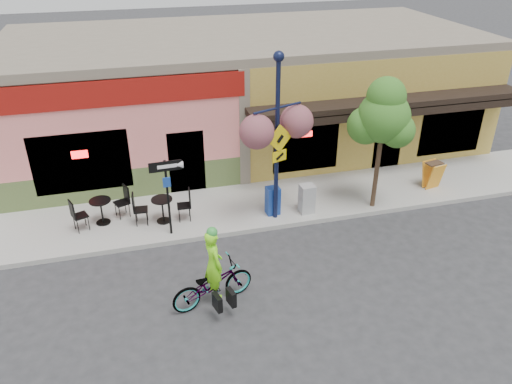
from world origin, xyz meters
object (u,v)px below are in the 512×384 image
at_px(one_way_sign, 168,198).
at_px(street_tree, 380,145).
at_px(cyclist_rider, 214,272).
at_px(lamp_post, 277,141).
at_px(building, 245,89).
at_px(newspaper_box_grey, 307,199).
at_px(bicycle, 212,284).
at_px(newspaper_box_blue, 273,201).

relative_size(one_way_sign, street_tree, 0.55).
height_order(one_way_sign, street_tree, street_tree).
relative_size(cyclist_rider, lamp_post, 0.35).
bearing_deg(one_way_sign, building, 56.97).
xyz_separation_m(building, one_way_sign, (-3.87, -6.60, -0.91)).
distance_m(building, lamp_post, 6.56).
height_order(one_way_sign, newspaper_box_grey, one_way_sign).
height_order(building, newspaper_box_grey, building).
distance_m(cyclist_rider, newspaper_box_grey, 4.84).
relative_size(building, bicycle, 8.67).
relative_size(building, lamp_post, 3.54).
relative_size(bicycle, newspaper_box_blue, 2.31).
relative_size(cyclist_rider, street_tree, 0.42).
relative_size(bicycle, newspaper_box_grey, 2.23).
bearing_deg(lamp_post, newspaper_box_grey, -17.67).
xyz_separation_m(building, lamp_post, (-0.63, -6.51, 0.47)).
bearing_deg(bicycle, street_tree, -76.57).
bearing_deg(lamp_post, building, 64.06).
distance_m(lamp_post, one_way_sign, 3.53).
height_order(building, newspaper_box_blue, building).
bearing_deg(building, newspaper_box_blue, -95.88).
distance_m(bicycle, one_way_sign, 3.29).
bearing_deg(newspaper_box_blue, street_tree, -10.23).
height_order(bicycle, cyclist_rider, cyclist_rider).
distance_m(building, street_tree, 7.14).
height_order(bicycle, street_tree, street_tree).
bearing_deg(newspaper_box_blue, bicycle, -130.26).
distance_m(lamp_post, newspaper_box_blue, 2.13).
bearing_deg(cyclist_rider, newspaper_box_blue, -50.40).
xyz_separation_m(one_way_sign, newspaper_box_blue, (3.23, 0.33, -0.73)).
relative_size(lamp_post, one_way_sign, 2.17).
bearing_deg(building, one_way_sign, -120.40).
distance_m(one_way_sign, newspaper_box_grey, 4.35).
relative_size(bicycle, lamp_post, 0.41).
bearing_deg(lamp_post, bicycle, -149.06).
height_order(lamp_post, newspaper_box_blue, lamp_post).
height_order(bicycle, lamp_post, lamp_post).
xyz_separation_m(newspaper_box_grey, street_tree, (2.22, -0.18, 1.68)).
bearing_deg(building, cyclist_rider, -107.95).
bearing_deg(street_tree, newspaper_box_blue, 173.56).
distance_m(building, cyclist_rider, 10.31).
xyz_separation_m(bicycle, lamp_post, (2.57, 3.21, 2.17)).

